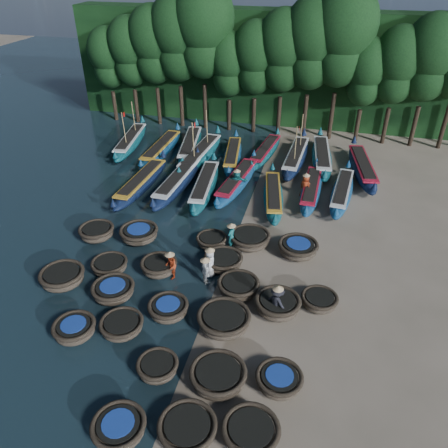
% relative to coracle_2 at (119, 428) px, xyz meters
% --- Properties ---
extents(ground, '(120.00, 120.00, 0.00)m').
position_rel_coracle_2_xyz_m(ground, '(1.30, 10.51, -0.40)').
color(ground, gray).
rests_on(ground, ground).
extents(foliage_wall, '(40.00, 3.00, 10.00)m').
position_rel_coracle_2_xyz_m(foliage_wall, '(1.30, 34.01, 4.60)').
color(foliage_wall, black).
rests_on(foliage_wall, ground).
extents(coracle_2, '(1.98, 1.98, 0.69)m').
position_rel_coracle_2_xyz_m(coracle_2, '(0.00, 0.00, 0.00)').
color(coracle_2, brown).
rests_on(coracle_2, ground).
extents(coracle_3, '(2.36, 2.36, 0.71)m').
position_rel_coracle_2_xyz_m(coracle_3, '(2.35, 0.54, 0.00)').
color(coracle_3, brown).
rests_on(coracle_3, ground).
extents(coracle_4, '(2.52, 2.52, 0.75)m').
position_rel_coracle_2_xyz_m(coracle_4, '(4.53, 0.92, 0.03)').
color(coracle_4, brown).
rests_on(coracle_4, ground).
extents(coracle_5, '(1.92, 1.92, 0.75)m').
position_rel_coracle_2_xyz_m(coracle_5, '(-3.92, 3.81, 0.03)').
color(coracle_5, brown).
rests_on(coracle_5, ground).
extents(coracle_6, '(1.98, 1.98, 0.65)m').
position_rel_coracle_2_xyz_m(coracle_6, '(-2.02, 4.57, -0.03)').
color(coracle_6, brown).
rests_on(coracle_6, ground).
extents(coracle_7, '(1.72, 1.72, 0.68)m').
position_rel_coracle_2_xyz_m(coracle_7, '(0.37, 2.79, -0.01)').
color(coracle_7, brown).
rests_on(coracle_7, ground).
extents(coracle_8, '(2.81, 2.81, 0.75)m').
position_rel_coracle_2_xyz_m(coracle_8, '(2.84, 2.93, 0.03)').
color(coracle_8, brown).
rests_on(coracle_8, ground).
extents(coracle_9, '(2.25, 2.25, 0.68)m').
position_rel_coracle_2_xyz_m(coracle_9, '(5.19, 3.34, -0.01)').
color(coracle_9, brown).
rests_on(coracle_9, ground).
extents(coracle_10, '(2.28, 2.28, 0.82)m').
position_rel_coracle_2_xyz_m(coracle_10, '(-6.34, 6.85, 0.07)').
color(coracle_10, brown).
rests_on(coracle_10, ground).
extents(coracle_11, '(2.46, 2.46, 0.75)m').
position_rel_coracle_2_xyz_m(coracle_11, '(-3.40, 6.58, 0.03)').
color(coracle_11, brown).
rests_on(coracle_11, ground).
extents(coracle_12, '(2.22, 2.22, 0.75)m').
position_rel_coracle_2_xyz_m(coracle_12, '(-0.34, 6.01, 0.03)').
color(coracle_12, brown).
rests_on(coracle_12, ground).
extents(coracle_13, '(2.90, 2.90, 0.81)m').
position_rel_coracle_2_xyz_m(coracle_13, '(2.34, 5.90, 0.06)').
color(coracle_13, brown).
rests_on(coracle_13, ground).
extents(coracle_14, '(2.21, 2.21, 0.83)m').
position_rel_coracle_2_xyz_m(coracle_14, '(4.55, 7.44, 0.07)').
color(coracle_14, brown).
rests_on(coracle_14, ground).
extents(coracle_15, '(2.33, 2.33, 0.66)m').
position_rel_coracle_2_xyz_m(coracle_15, '(-4.51, 8.40, -0.02)').
color(coracle_15, brown).
rests_on(coracle_15, ground).
extents(coracle_16, '(1.95, 1.95, 0.77)m').
position_rel_coracle_2_xyz_m(coracle_16, '(-1.91, 8.88, 0.04)').
color(coracle_16, brown).
rests_on(coracle_16, ground).
extents(coracle_17, '(2.12, 2.12, 0.72)m').
position_rel_coracle_2_xyz_m(coracle_17, '(1.26, 10.16, 0.01)').
color(coracle_17, brown).
rests_on(coracle_17, ground).
extents(coracle_18, '(2.12, 2.12, 0.75)m').
position_rel_coracle_2_xyz_m(coracle_18, '(2.49, 8.32, 0.03)').
color(coracle_18, brown).
rests_on(coracle_18, ground).
extents(coracle_19, '(1.83, 1.83, 0.66)m').
position_rel_coracle_2_xyz_m(coracle_19, '(6.44, 8.30, -0.02)').
color(coracle_19, brown).
rests_on(coracle_19, ground).
extents(coracle_20, '(2.33, 2.33, 0.78)m').
position_rel_coracle_2_xyz_m(coracle_20, '(-6.63, 11.05, 0.05)').
color(coracle_20, brown).
rests_on(coracle_20, ground).
extents(coracle_21, '(2.27, 2.27, 0.81)m').
position_rel_coracle_2_xyz_m(coracle_21, '(-4.13, 11.47, 0.07)').
color(coracle_21, brown).
rests_on(coracle_21, ground).
extents(coracle_22, '(2.17, 2.17, 0.63)m').
position_rel_coracle_2_xyz_m(coracle_22, '(0.13, 11.94, -0.04)').
color(coracle_22, brown).
rests_on(coracle_22, ground).
extents(coracle_23, '(2.43, 2.43, 0.80)m').
position_rel_coracle_2_xyz_m(coracle_23, '(2.25, 12.50, 0.05)').
color(coracle_23, brown).
rests_on(coracle_23, ground).
extents(coracle_24, '(2.49, 2.49, 0.82)m').
position_rel_coracle_2_xyz_m(coracle_24, '(5.03, 12.22, 0.07)').
color(coracle_24, brown).
rests_on(coracle_24, ground).
extents(long_boat_2, '(1.85, 8.30, 1.46)m').
position_rel_coracle_2_xyz_m(long_boat_2, '(-6.48, 17.40, 0.16)').
color(long_boat_2, '#101F3B').
rests_on(long_boat_2, ground).
extents(long_boat_3, '(2.00, 8.64, 1.52)m').
position_rel_coracle_2_xyz_m(long_boat_3, '(-4.01, 18.14, 0.18)').
color(long_boat_3, '#101F3B').
rests_on(long_boat_3, ground).
extents(long_boat_4, '(2.22, 8.22, 1.45)m').
position_rel_coracle_2_xyz_m(long_boat_4, '(-2.01, 18.02, 0.15)').
color(long_boat_4, '#10555B').
rests_on(long_boat_4, ground).
extents(long_boat_5, '(2.42, 8.15, 1.44)m').
position_rel_coracle_2_xyz_m(long_boat_5, '(0.03, 19.20, 0.15)').
color(long_boat_5, navy).
rests_on(long_boat_5, ground).
extents(long_boat_6, '(2.52, 7.40, 1.32)m').
position_rel_coracle_2_xyz_m(long_boat_6, '(2.82, 17.80, 0.10)').
color(long_boat_6, '#10555B').
rests_on(long_boat_6, ground).
extents(long_boat_7, '(1.49, 7.55, 1.33)m').
position_rel_coracle_2_xyz_m(long_boat_7, '(5.22, 19.32, 0.10)').
color(long_boat_7, navy).
rests_on(long_boat_7, ground).
extents(long_boat_8, '(2.04, 7.59, 1.34)m').
position_rel_coracle_2_xyz_m(long_boat_8, '(7.29, 19.46, 0.11)').
color(long_boat_8, navy).
rests_on(long_boat_8, ground).
extents(long_boat_9, '(2.64, 8.48, 3.63)m').
position_rel_coracle_2_xyz_m(long_boat_9, '(-10.36, 24.28, 0.18)').
color(long_boat_9, '#10555B').
rests_on(long_boat_9, ground).
extents(long_boat_10, '(1.62, 8.37, 1.47)m').
position_rel_coracle_2_xyz_m(long_boat_10, '(-7.25, 23.39, 0.16)').
color(long_boat_10, navy).
rests_on(long_boat_10, ground).
extents(long_boat_11, '(2.96, 8.69, 1.55)m').
position_rel_coracle_2_xyz_m(long_boat_11, '(-5.13, 24.53, 0.19)').
color(long_boat_11, '#10555B').
rests_on(long_boat_11, ground).
extents(long_boat_12, '(2.24, 9.03, 3.84)m').
position_rel_coracle_2_xyz_m(long_boat_12, '(-3.76, 22.93, 0.21)').
color(long_boat_12, '#10555B').
rests_on(long_boat_12, ground).
extents(long_boat_13, '(2.38, 7.56, 1.34)m').
position_rel_coracle_2_xyz_m(long_boat_13, '(-1.30, 23.64, 0.11)').
color(long_boat_13, navy).
rests_on(long_boat_13, ground).
extents(long_boat_14, '(2.31, 7.60, 1.35)m').
position_rel_coracle_2_xyz_m(long_boat_14, '(1.12, 24.99, 0.11)').
color(long_boat_14, '#10555B').
rests_on(long_boat_14, ground).
extents(long_boat_15, '(2.01, 8.67, 3.69)m').
position_rel_coracle_2_xyz_m(long_boat_15, '(3.64, 24.32, 0.18)').
color(long_boat_15, '#101F3B').
rests_on(long_boat_15, ground).
extents(long_boat_16, '(2.33, 8.70, 1.54)m').
position_rel_coracle_2_xyz_m(long_boat_16, '(5.63, 24.86, 0.18)').
color(long_boat_16, '#10555B').
rests_on(long_boat_16, ground).
extents(long_boat_17, '(2.78, 8.58, 1.53)m').
position_rel_coracle_2_xyz_m(long_boat_17, '(8.69, 23.61, 0.18)').
color(long_boat_17, '#101F3B').
rests_on(long_boat_17, ground).
extents(fisherman_0, '(0.63, 0.87, 1.86)m').
position_rel_coracle_2_xyz_m(fisherman_0, '(0.76, 9.34, 0.49)').
color(fisherman_0, silver).
rests_on(fisherman_0, ground).
extents(fisherman_1, '(0.58, 0.68, 1.79)m').
position_rel_coracle_2_xyz_m(fisherman_1, '(1.29, 11.93, 0.51)').
color(fisherman_1, '#176362').
rests_on(fisherman_1, ground).
extents(fisherman_2, '(0.82, 0.91, 1.74)m').
position_rel_coracle_2_xyz_m(fisherman_2, '(-1.16, 8.67, 0.43)').
color(fisherman_2, '#AD3617').
rests_on(fisherman_2, ground).
extents(fisherman_3, '(1.28, 1.13, 1.92)m').
position_rel_coracle_2_xyz_m(fisherman_3, '(4.53, 7.18, 0.49)').
color(fisherman_3, black).
rests_on(fisherman_3, ground).
extents(fisherman_4, '(0.83, 0.94, 1.72)m').
position_rel_coracle_2_xyz_m(fisherman_4, '(0.71, 8.66, 0.44)').
color(fisherman_4, silver).
rests_on(fisherman_4, ground).
extents(fisherman_5, '(1.64, 0.77, 1.90)m').
position_rel_coracle_2_xyz_m(fisherman_5, '(0.15, 18.58, 0.48)').
color(fisherman_5, '#176362').
rests_on(fisherman_5, ground).
extents(fisherman_6, '(1.01, 0.96, 1.93)m').
position_rel_coracle_2_xyz_m(fisherman_6, '(4.81, 18.97, 0.52)').
color(fisherman_6, '#AD3617').
rests_on(fisherman_6, ground).
extents(tree_0, '(3.68, 3.68, 8.68)m').
position_rel_coracle_2_xyz_m(tree_0, '(-14.70, 30.51, 5.57)').
color(tree_0, black).
rests_on(tree_0, ground).
extents(tree_1, '(4.09, 4.09, 9.65)m').
position_rel_coracle_2_xyz_m(tree_1, '(-12.40, 30.51, 6.24)').
color(tree_1, black).
rests_on(tree_1, ground).
extents(tree_2, '(4.51, 4.51, 10.63)m').
position_rel_coracle_2_xyz_m(tree_2, '(-10.10, 30.51, 6.92)').
color(tree_2, black).
rests_on(tree_2, ground).
extents(tree_3, '(4.92, 4.92, 11.60)m').
position_rel_coracle_2_xyz_m(tree_3, '(-7.80, 30.51, 7.60)').
color(tree_3, black).
rests_on(tree_3, ground).
extents(tree_4, '(5.34, 5.34, 12.58)m').
position_rel_coracle_2_xyz_m(tree_4, '(-5.50, 30.51, 8.27)').
color(tree_4, black).
rests_on(tree_4, ground).
extents(tree_5, '(3.68, 3.68, 8.68)m').
position_rel_coracle_2_xyz_m(tree_5, '(-3.20, 30.51, 5.57)').
color(tree_5, black).
rests_on(tree_5, ground).
extents(tree_6, '(4.09, 4.09, 9.65)m').
position_rel_coracle_2_xyz_m(tree_6, '(-0.90, 30.51, 6.24)').
color(tree_6, black).
rests_on(tree_6, ground).
extents(tree_7, '(4.51, 4.51, 10.63)m').
position_rel_coracle_2_xyz_m(tree_7, '(1.40, 30.51, 6.92)').
color(tree_7, black).
rests_on(tree_7, ground).
extents(tree_8, '(4.92, 4.92, 11.60)m').
position_rel_coracle_2_xyz_m(tree_8, '(3.70, 30.51, 7.60)').
color(tree_8, black).
rests_on(tree_8, ground).
extents(tree_9, '(5.34, 5.34, 12.58)m').
position_rel_coracle_2_xyz_m(tree_9, '(6.00, 30.51, 8.27)').
color(tree_9, black).
rests_on(tree_9, ground).
extents(tree_10, '(3.68, 3.68, 8.68)m').
position_rel_coracle_2_xyz_m(tree_10, '(8.30, 30.51, 5.57)').
color(tree_10, black).
rests_on(tree_10, ground).
extents(tree_11, '(4.09, 4.09, 9.65)m').
position_rel_coracle_2_xyz_m(tree_11, '(10.60, 30.51, 6.24)').
color(tree_11, black).
rests_on(tree_11, ground).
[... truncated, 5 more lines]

